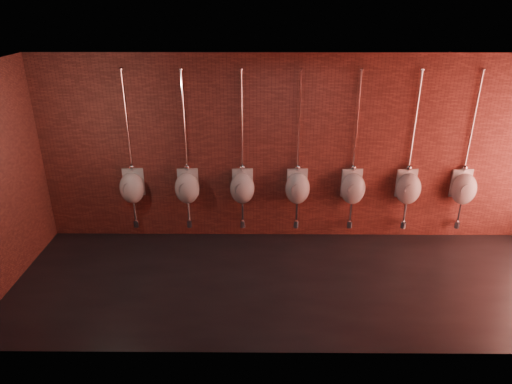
% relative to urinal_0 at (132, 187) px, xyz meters
% --- Properties ---
extents(ground, '(8.50, 8.50, 0.00)m').
position_rel_urinal_0_xyz_m(ground, '(2.73, -1.35, -0.99)').
color(ground, black).
rests_on(ground, ground).
extents(room_shell, '(8.54, 3.04, 3.22)m').
position_rel_urinal_0_xyz_m(room_shell, '(2.73, -1.35, 1.02)').
color(room_shell, black).
rests_on(room_shell, ground).
extents(urinal_0, '(0.46, 0.42, 2.72)m').
position_rel_urinal_0_xyz_m(urinal_0, '(0.00, 0.00, 0.00)').
color(urinal_0, silver).
rests_on(urinal_0, ground).
extents(urinal_1, '(0.46, 0.42, 2.72)m').
position_rel_urinal_0_xyz_m(urinal_1, '(0.94, 0.00, 0.00)').
color(urinal_1, silver).
rests_on(urinal_1, ground).
extents(urinal_2, '(0.46, 0.42, 2.72)m').
position_rel_urinal_0_xyz_m(urinal_2, '(1.89, 0.00, 0.00)').
color(urinal_2, silver).
rests_on(urinal_2, ground).
extents(urinal_3, '(0.46, 0.42, 2.72)m').
position_rel_urinal_0_xyz_m(urinal_3, '(2.83, 0.00, 0.00)').
color(urinal_3, silver).
rests_on(urinal_3, ground).
extents(urinal_4, '(0.46, 0.42, 2.72)m').
position_rel_urinal_0_xyz_m(urinal_4, '(3.78, 0.00, 0.00)').
color(urinal_4, silver).
rests_on(urinal_4, ground).
extents(urinal_5, '(0.46, 0.42, 2.72)m').
position_rel_urinal_0_xyz_m(urinal_5, '(4.72, 0.00, 0.00)').
color(urinal_5, silver).
rests_on(urinal_5, ground).
extents(urinal_6, '(0.46, 0.42, 2.72)m').
position_rel_urinal_0_xyz_m(urinal_6, '(5.67, 0.00, 0.00)').
color(urinal_6, silver).
rests_on(urinal_6, ground).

